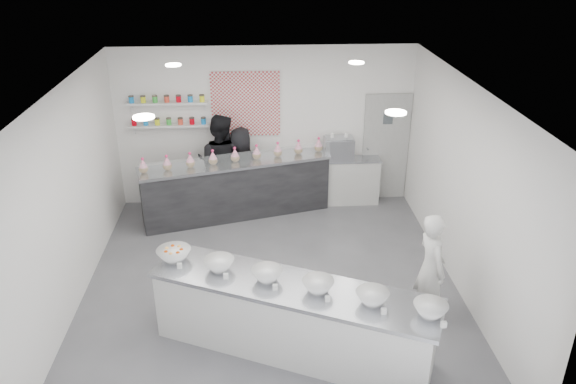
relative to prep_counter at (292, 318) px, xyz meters
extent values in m
plane|color=#515156|center=(-0.21, 1.40, -0.49)|extent=(6.00, 6.00, 0.00)
plane|color=white|center=(-0.21, 1.40, 2.51)|extent=(6.00, 6.00, 0.00)
plane|color=white|center=(-0.21, 4.40, 1.01)|extent=(5.50, 0.00, 5.50)
plane|color=white|center=(-2.96, 1.40, 1.01)|extent=(0.00, 6.00, 6.00)
plane|color=white|center=(2.54, 1.40, 1.01)|extent=(0.00, 6.00, 6.00)
cube|color=#9C9C99|center=(2.09, 4.37, 0.56)|extent=(0.88, 0.04, 2.10)
cube|color=#B12E31|center=(-0.56, 4.37, 1.46)|extent=(1.25, 0.03, 1.20)
cube|color=silver|center=(-1.96, 4.30, 1.11)|extent=(1.45, 0.22, 0.04)
cube|color=silver|center=(-1.96, 4.30, 1.53)|extent=(1.45, 0.22, 0.04)
cylinder|color=white|center=(-1.61, 0.40, 2.49)|extent=(0.24, 0.24, 0.02)
cylinder|color=white|center=(1.19, 0.40, 2.49)|extent=(0.24, 0.24, 0.02)
cylinder|color=white|center=(-1.61, 3.00, 2.49)|extent=(0.24, 0.24, 0.02)
cylinder|color=white|center=(1.19, 3.00, 2.49)|extent=(0.24, 0.24, 0.02)
cube|color=beige|center=(0.00, 0.00, 0.00)|extent=(3.58, 2.20, 0.97)
cube|color=black|center=(-0.77, 3.76, 0.05)|extent=(3.49, 1.52, 1.07)
cube|color=white|center=(-0.69, 3.47, 0.73)|extent=(3.28, 0.91, 0.29)
cube|color=beige|center=(1.34, 4.18, -0.03)|extent=(1.23, 0.39, 0.91)
cube|color=#93969E|center=(1.15, 4.18, 0.63)|extent=(0.54, 0.37, 0.41)
imported|color=silver|center=(1.88, 0.57, 0.30)|extent=(0.46, 0.63, 1.57)
imported|color=black|center=(-1.05, 4.01, 0.45)|extent=(1.09, 0.97, 1.87)
imported|color=black|center=(-0.67, 4.01, 0.32)|extent=(0.81, 0.55, 1.61)
camera|label=1|loc=(-0.39, -5.59, 4.36)|focal=35.00mm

